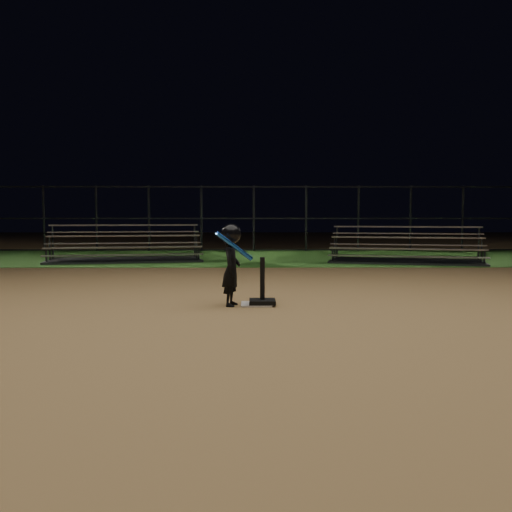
{
  "coord_description": "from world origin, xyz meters",
  "views": [
    {
      "loc": [
        -0.06,
        -7.96,
        1.28
      ],
      "look_at": [
        0.0,
        1.0,
        0.65
      ],
      "focal_mm": 38.48,
      "sensor_mm": 36.0,
      "label": 1
    }
  ],
  "objects_px": {
    "bleacher_left": "(125,254)",
    "bleacher_right": "(406,255)",
    "home_plate": "(256,304)",
    "batting_tee": "(262,296)",
    "child_batter": "(231,262)"
  },
  "relations": [
    {
      "from": "bleacher_left",
      "to": "bleacher_right",
      "type": "height_order",
      "value": "bleacher_left"
    },
    {
      "from": "home_plate",
      "to": "batting_tee",
      "type": "distance_m",
      "value": 0.16
    },
    {
      "from": "home_plate",
      "to": "bleacher_right",
      "type": "xyz_separation_m",
      "value": [
        4.32,
        7.59,
        0.2
      ]
    },
    {
      "from": "home_plate",
      "to": "child_batter",
      "type": "xyz_separation_m",
      "value": [
        -0.36,
        -0.08,
        0.62
      ]
    },
    {
      "from": "bleacher_left",
      "to": "home_plate",
      "type": "bearing_deg",
      "value": -76.58
    },
    {
      "from": "batting_tee",
      "to": "child_batter",
      "type": "distance_m",
      "value": 0.67
    },
    {
      "from": "home_plate",
      "to": "child_batter",
      "type": "relative_size",
      "value": 0.38
    },
    {
      "from": "home_plate",
      "to": "bleacher_right",
      "type": "bearing_deg",
      "value": 60.36
    },
    {
      "from": "child_batter",
      "to": "bleacher_right",
      "type": "height_order",
      "value": "child_batter"
    },
    {
      "from": "home_plate",
      "to": "batting_tee",
      "type": "relative_size",
      "value": 0.66
    },
    {
      "from": "home_plate",
      "to": "child_batter",
      "type": "distance_m",
      "value": 0.72
    },
    {
      "from": "batting_tee",
      "to": "bleacher_left",
      "type": "relative_size",
      "value": 0.14
    },
    {
      "from": "home_plate",
      "to": "bleacher_right",
      "type": "distance_m",
      "value": 8.74
    },
    {
      "from": "batting_tee",
      "to": "bleacher_right",
      "type": "relative_size",
      "value": 0.15
    },
    {
      "from": "home_plate",
      "to": "bleacher_right",
      "type": "height_order",
      "value": "bleacher_right"
    }
  ]
}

